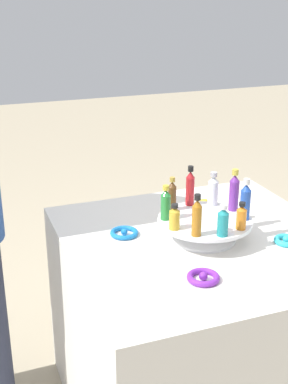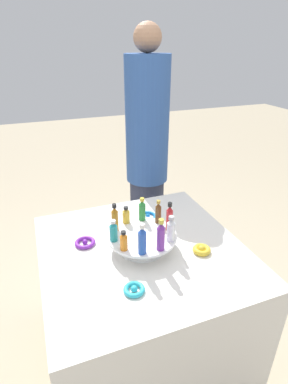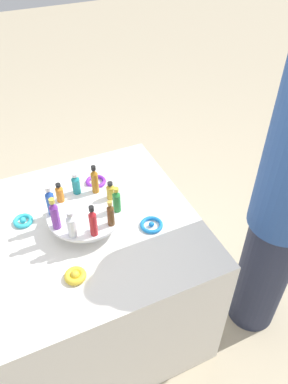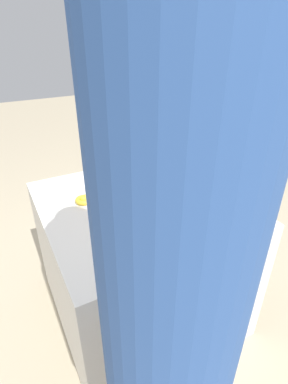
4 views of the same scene
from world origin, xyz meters
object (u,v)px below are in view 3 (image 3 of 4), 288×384
display_stand (86,217)px  bottle_red (93,222)px  bottle_gold (111,191)px  ribbon_bow_gold (75,276)px  ribbon_bow_blue (151,225)px  bottle_clear (72,225)px  bottle_green (117,200)px  ribbon_bow_purple (96,181)px  bottle_blue (50,202)px  ribbon_bow_teal (23,221)px  bottle_purple (55,215)px  bottle_orange (60,193)px  bottle_teal (76,184)px  bottle_brown (111,214)px  bottle_amber (95,180)px

display_stand → bottle_red: (0.13, -0.01, 0.09)m
bottle_gold → ribbon_bow_gold: 0.39m
ribbon_bow_blue → bottle_gold: bearing=-143.6°
bottle_red → bottle_clear: bearing=-110.3°
bottle_green → ribbon_bow_purple: bottle_green is taller
bottle_blue → ribbon_bow_purple: bearing=128.8°
bottle_green → ribbon_bow_teal: size_ratio=1.43×
display_stand → bottle_red: bearing=-2.3°
bottle_clear → bottle_gold: (-0.14, 0.21, -0.02)m
bottle_purple → ribbon_bow_purple: bearing=138.2°
bottle_gold → ribbon_bow_gold: size_ratio=1.04×
bottle_gold → ribbon_bow_purple: bearing=-179.2°
bottle_gold → ribbon_bow_teal: 0.39m
bottle_orange → bottle_blue: size_ratio=0.64×
bottle_gold → bottle_purple: bearing=-74.3°
bottle_gold → ribbon_bow_gold: bottle_gold is taller
ribbon_bow_purple → bottle_clear: bearing=-30.6°
bottle_purple → ribbon_bow_blue: bottle_purple is taller
bottle_purple → ribbon_bow_gold: size_ratio=1.81×
bottle_clear → bottle_teal: 0.25m
bottle_blue → ribbon_bow_teal: (-0.08, -0.12, -0.13)m
bottle_orange → bottle_red: bearing=15.7°
ribbon_bow_purple → bottle_blue: bearing=-51.2°
bottle_brown → ribbon_bow_teal: bearing=-126.3°
bottle_purple → bottle_blue: size_ratio=1.04×
bottle_orange → ribbon_bow_gold: size_ratio=1.11×
bottle_purple → bottle_brown: 0.21m
bottle_red → ribbon_bow_purple: (-0.37, 0.13, -0.13)m
ribbon_bow_purple → bottle_purple: bearing=-41.8°
bottle_brown → ribbon_bow_gold: (0.13, -0.20, -0.12)m
bottle_purple → bottle_blue: bottle_purple is taller
bottle_brown → ribbon_bow_gold: bearing=-55.6°
bottle_green → bottle_teal: 0.21m
ribbon_bow_gold → bottle_green: bearing=128.8°
bottle_clear → bottle_brown: bearing=87.7°
display_stand → bottle_green: (0.05, 0.12, 0.08)m
bottle_gold → ribbon_bow_gold: (0.28, -0.25, -0.10)m
display_stand → ribbon_bow_blue: display_stand is taller
bottle_brown → ribbon_bow_blue: 0.21m
bottle_purple → bottle_red: 0.15m
ribbon_bow_gold → display_stand: bearing=153.1°
bottle_green → ribbon_bow_blue: bearing=57.1°
display_stand → bottle_amber: bottle_amber is taller
bottle_red → ribbon_bow_blue: size_ratio=1.48×
bottle_purple → bottle_amber: bottle_purple is taller
display_stand → bottle_blue: (-0.05, -0.12, 0.09)m
bottle_purple → bottle_brown: bottle_purple is taller
bottle_teal → bottle_green: bearing=33.7°
bottle_gold → bottle_teal: 0.15m
bottle_gold → ribbon_bow_teal: size_ratio=1.02×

